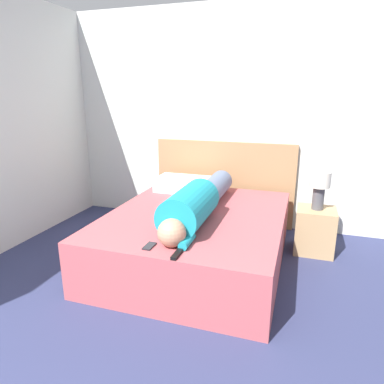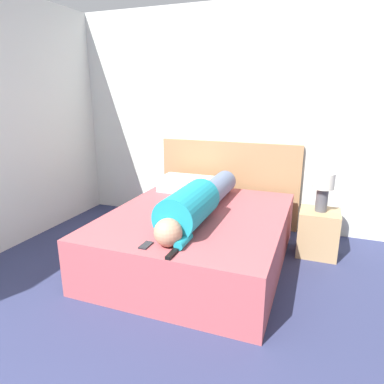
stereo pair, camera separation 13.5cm
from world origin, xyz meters
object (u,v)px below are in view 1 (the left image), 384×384
Objects in this scene: bed at (197,237)px; pillow_near_headboard at (183,184)px; cell_phone at (149,246)px; tv_remote at (177,254)px; nightstand at (315,230)px; person_lying at (198,202)px; table_lamp at (320,185)px.

pillow_near_headboard reaches higher than bed.
pillow_near_headboard is at bearing 100.18° from cell_phone.
nightstand is at bearing 56.71° from tv_remote.
person_lying is 0.74m from cell_phone.
tv_remote is (-0.97, -1.48, 0.28)m from nightstand.
cell_phone reaches higher than nightstand.
table_lamp reaches higher than tv_remote.
pillow_near_headboard is 1.68m from tv_remote.
nightstand is 3.13× the size of tv_remote.
nightstand is 1.20× the size of table_lamp.
table_lamp is at bearing 0.00° from nightstand.
bed is 0.42m from person_lying.
table_lamp reaches higher than nightstand.
person_lying is (-1.06, -0.69, -0.07)m from table_lamp.
bed is at bearing -152.59° from nightstand.
bed is 1.33m from table_lamp.
cell_phone is (-1.22, -1.40, -0.21)m from table_lamp.
table_lamp is 1.50m from pillow_near_headboard.
tv_remote is (0.09, -0.79, -0.14)m from person_lying.
pillow_near_headboard is (-1.49, 0.12, -0.14)m from table_lamp.
pillow_near_headboard is (-0.43, 0.81, -0.07)m from person_lying.
cell_phone is (-0.25, 0.08, -0.01)m from tv_remote.
cell_phone is at bearing 162.89° from tv_remote.
person_lying reaches higher than tv_remote.
cell_phone reaches higher than bed.
person_lying is at bearing 96.55° from tv_remote.
pillow_near_headboard is at bearing 108.04° from tv_remote.
nightstand is at bearing 49.02° from cell_phone.
person_lying is at bearing 77.60° from cell_phone.
tv_remote is (0.13, -0.90, 0.26)m from bed.
cell_phone is (-1.22, -1.40, 0.27)m from nightstand.
nightstand is (1.10, 0.57, -0.01)m from bed.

